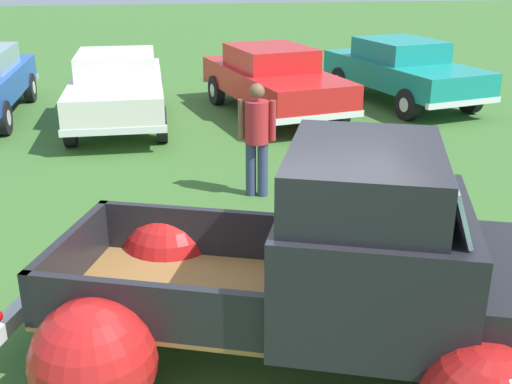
{
  "coord_description": "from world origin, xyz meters",
  "views": [
    {
      "loc": [
        -1.01,
        -4.48,
        3.28
      ],
      "look_at": [
        0.0,
        1.78,
        0.86
      ],
      "focal_mm": 44.1,
      "sensor_mm": 36.0,
      "label": 1
    }
  ],
  "objects": [
    {
      "name": "show_car_1",
      "position": [
        -1.76,
        8.27,
        0.78
      ],
      "size": [
        1.84,
        4.42,
        1.43
      ],
      "rotation": [
        0.0,
        0.0,
        -1.57
      ],
      "color": "black",
      "rests_on": "ground"
    },
    {
      "name": "vintage_pickup_truck",
      "position": [
        0.37,
        -0.13,
        0.76
      ],
      "size": [
        5.0,
        3.86,
        1.96
      ],
      "rotation": [
        0.0,
        0.0,
        -0.34
      ],
      "color": "black",
      "rests_on": "ground"
    },
    {
      "name": "show_car_2",
      "position": [
        1.47,
        8.59,
        0.78
      ],
      "size": [
        2.73,
        4.71,
        1.43
      ],
      "rotation": [
        0.0,
        0.0,
        -1.35
      ],
      "color": "black",
      "rests_on": "ground"
    },
    {
      "name": "spectator_0",
      "position": [
        0.35,
        3.88,
        0.92
      ],
      "size": [
        0.53,
        0.43,
        1.62
      ],
      "rotation": [
        0.0,
        0.0,
        4.4
      ],
      "color": "navy",
      "rests_on": "ground"
    },
    {
      "name": "show_car_3",
      "position": [
        4.6,
        9.23,
        0.78
      ],
      "size": [
        2.78,
        4.65,
        1.43
      ],
      "rotation": [
        0.0,
        0.0,
        -1.33
      ],
      "color": "black",
      "rests_on": "ground"
    },
    {
      "name": "ground_plane",
      "position": [
        0.0,
        0.0,
        0.0
      ],
      "size": [
        80.0,
        80.0,
        0.0
      ],
      "primitive_type": "plane",
      "color": "#3D6B2D"
    }
  ]
}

